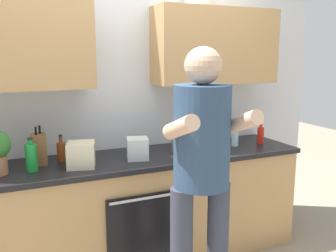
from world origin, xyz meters
TOP-DOWN VIEW (x-y plane):
  - back_wall_unit at (-0.00, 0.27)m, footprint 4.00×0.38m
  - counter at (-0.00, -0.00)m, footprint 2.84×0.67m
  - person_standing at (0.16, -0.82)m, footprint 0.49×0.45m
  - bottle_soy at (0.61, -0.04)m, footprint 0.05×0.05m
  - bottle_soda at (-0.77, -0.05)m, footprint 0.08×0.08m
  - bottle_vinegar at (-0.54, 0.12)m, footprint 0.06×0.06m
  - bottle_hotsauce at (1.22, -0.02)m, footprint 0.06×0.06m
  - bottle_water at (0.95, -0.01)m, footprint 0.06×0.06m
  - cup_stoneware at (0.39, 0.02)m, footprint 0.09×0.09m
  - knife_block at (-0.70, 0.10)m, footprint 0.10×0.14m
  - grocery_bag_rice at (-0.43, -0.09)m, footprint 0.24×0.25m
  - grocery_bag_produce at (0.01, -0.06)m, footprint 0.20×0.20m

SIDE VIEW (x-z plane):
  - counter at x=0.00m, z-range 0.00..0.90m
  - cup_stoneware at x=0.39m, z-range 0.90..1.00m
  - bottle_vinegar at x=-0.54m, z-range 0.87..1.08m
  - bottle_water at x=0.95m, z-range 0.88..1.09m
  - grocery_bag_produce at x=0.01m, z-range 0.90..1.07m
  - bottle_hotsauce at x=1.22m, z-range 0.88..1.09m
  - grocery_bag_rice at x=-0.43m, z-range 0.90..1.08m
  - bottle_soy at x=0.61m, z-range 0.88..1.11m
  - bottle_soda at x=-0.77m, z-range 0.88..1.12m
  - knife_block at x=-0.70m, z-range 0.87..1.16m
  - person_standing at x=0.16m, z-range 0.16..1.91m
  - back_wall_unit at x=0.00m, z-range 0.24..2.74m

